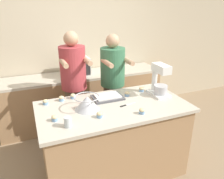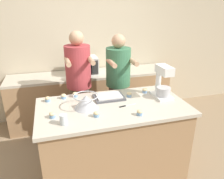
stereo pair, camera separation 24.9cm
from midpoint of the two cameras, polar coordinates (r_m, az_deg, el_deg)
The scene contains 20 objects.
ground_plane at distance 3.06m, azimuth 2.73°, elevation -20.23°, with size 16.00×16.00×0.00m, color #937A5B.
back_wall at distance 4.04m, azimuth -5.04°, elevation 11.84°, with size 10.00×0.06×2.70m.
island_counter at distance 2.76m, azimuth 2.91°, elevation -12.96°, with size 1.73×0.91×0.94m.
back_counter at distance 3.97m, azimuth -3.63°, elevation -1.94°, with size 2.80×0.60×0.89m.
person_left at distance 3.14m, azimuth -6.29°, elevation 0.16°, with size 0.36×0.51×1.71m.
person_right at distance 3.29m, azimuth 3.76°, elevation 0.58°, with size 0.37×0.52×1.64m.
stand_mixer at distance 2.78m, azimuth 15.63°, elevation 1.46°, with size 0.20×0.30×0.40m.
mixing_bowl at distance 2.43m, azimuth -3.88°, elevation -3.17°, with size 0.28×0.28×0.16m.
baking_tray at distance 2.70m, azimuth 1.85°, elevation -1.98°, with size 0.37×0.26×0.04m.
microwave_oven at distance 3.75m, azimuth -5.54°, elevation 6.19°, with size 0.47×0.34×0.30m.
drinking_glass at distance 2.16m, azimuth -9.35°, elevation -7.81°, with size 0.07×0.07×0.10m.
knife at distance 2.53m, azimuth 6.68°, elevation -4.24°, with size 0.22×0.06×0.01m.
cupcake_0 at distance 2.69m, azimuth -13.93°, elevation -2.48°, with size 0.06×0.06×0.06m.
cupcake_1 at distance 2.76m, azimuth -7.07°, elevation -1.34°, with size 0.06×0.06×0.06m.
cupcake_2 at distance 2.30m, azimuth -12.36°, elevation -6.58°, with size 0.06×0.06×0.06m.
cupcake_3 at distance 2.91m, azimuth 11.02°, elevation -0.30°, with size 0.06×0.06×0.06m.
cupcake_4 at distance 2.27m, azimuth -0.96°, elevation -6.47°, with size 0.06×0.06×0.06m.
cupcake_5 at distance 2.75m, azimuth 7.08°, elevation -1.35°, with size 0.06×0.06×0.06m.
cupcake_6 at distance 2.34m, azimuth 10.31°, elevation -5.98°, with size 0.06×0.06×0.06m.
cupcake_7 at distance 2.72m, azimuth -10.01°, elevation -1.79°, with size 0.06×0.06×0.06m.
Camera 2 is at (-0.63, -2.18, 2.05)m, focal length 35.00 mm.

